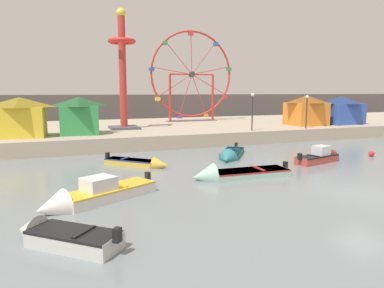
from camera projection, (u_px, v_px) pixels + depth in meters
name	position (u px, v px, depth m)	size (l,w,h in m)	color
ground_plane	(363.00, 194.00, 17.02)	(240.00, 240.00, 0.00)	slate
quay_promenade	(185.00, 129.00, 40.45)	(110.00, 19.64, 1.22)	tan
distant_town_skyline	(144.00, 108.00, 59.20)	(140.00, 3.00, 4.40)	#564C47
motorboat_pale_grey	(59.00, 236.00, 11.31)	(3.58, 3.38, 1.17)	silver
motorboat_mustard_yellow	(141.00, 163.00, 23.28)	(3.95, 3.87, 1.02)	gold
motorboat_white_red_stripe	(91.00, 196.00, 15.47)	(5.63, 3.82, 1.52)	silver
motorboat_teal_painted	(230.00, 155.00, 26.21)	(4.10, 5.00, 1.27)	teal
motorboat_seafoam	(230.00, 174.00, 20.09)	(6.02, 1.71, 1.47)	#93BCAD
motorboat_faded_red	(322.00, 157.00, 24.70)	(4.63, 2.08, 1.40)	#B24238
ferris_wheel_red_frame	(192.00, 76.00, 43.75)	(10.74, 1.20, 11.06)	red
drop_tower_red_tower	(123.00, 70.00, 34.34)	(2.80, 2.80, 11.51)	#BC332D
carnival_booth_orange_canopy	(306.00, 110.00, 38.96)	(4.16, 3.79, 3.24)	orange
carnival_booth_yellow_awning	(20.00, 116.00, 28.50)	(4.28, 3.48, 3.21)	yellow
carnival_booth_blue_tent	(341.00, 110.00, 40.51)	(4.91, 4.22, 3.11)	#3356B7
carnival_booth_green_kiosk	(79.00, 115.00, 30.47)	(3.67, 3.48, 3.22)	#33934C
promenade_lamp_near	(252.00, 106.00, 33.27)	(0.32, 0.32, 3.52)	#2D2D33
promenade_lamp_far	(307.00, 106.00, 35.16)	(0.32, 0.32, 3.31)	#2D2D33
mooring_buoy_orange	(372.00, 154.00, 26.77)	(0.44, 0.44, 0.44)	red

